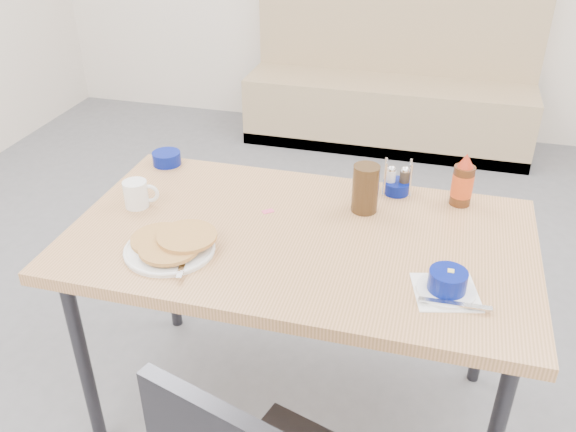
% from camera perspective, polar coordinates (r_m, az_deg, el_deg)
% --- Properties ---
extents(booth_bench, '(1.90, 0.56, 1.22)m').
position_cam_1_polar(booth_bench, '(4.30, 9.47, 11.41)').
color(booth_bench, tan).
rests_on(booth_bench, ground).
extents(dining_table, '(1.40, 0.80, 0.76)m').
position_cam_1_polar(dining_table, '(1.88, 1.08, -3.26)').
color(dining_table, tan).
rests_on(dining_table, ground).
extents(pancake_plate, '(0.26, 0.27, 0.05)m').
position_cam_1_polar(pancake_plate, '(1.80, -10.89, -2.69)').
color(pancake_plate, white).
rests_on(pancake_plate, dining_table).
extents(coffee_mug, '(0.11, 0.08, 0.09)m').
position_cam_1_polar(coffee_mug, '(2.03, -13.94, 2.04)').
color(coffee_mug, white).
rests_on(coffee_mug, dining_table).
extents(grits_setting, '(0.22, 0.20, 0.07)m').
position_cam_1_polar(grits_setting, '(1.65, 14.67, -6.17)').
color(grits_setting, white).
rests_on(grits_setting, dining_table).
extents(creamer_bowl, '(0.10, 0.10, 0.05)m').
position_cam_1_polar(creamer_bowl, '(2.31, -11.29, 5.32)').
color(creamer_bowl, navy).
rests_on(creamer_bowl, dining_table).
extents(butter_bowl, '(0.09, 0.09, 0.04)m').
position_cam_1_polar(butter_bowl, '(2.10, 10.12, 2.68)').
color(butter_bowl, navy).
rests_on(butter_bowl, dining_table).
extents(amber_tumbler, '(0.08, 0.08, 0.16)m').
position_cam_1_polar(amber_tumbler, '(1.95, 7.25, 2.56)').
color(amber_tumbler, '#382512').
rests_on(amber_tumbler, dining_table).
extents(condiment_caddy, '(0.10, 0.07, 0.12)m').
position_cam_1_polar(condiment_caddy, '(2.09, 10.18, 3.18)').
color(condiment_caddy, silver).
rests_on(condiment_caddy, dining_table).
extents(syrup_bottle, '(0.07, 0.07, 0.18)m').
position_cam_1_polar(syrup_bottle, '(2.05, 16.03, 3.03)').
color(syrup_bottle, '#47230F').
rests_on(syrup_bottle, dining_table).
extents(sugar_wrapper, '(0.04, 0.04, 0.00)m').
position_cam_1_polar(sugar_wrapper, '(1.96, -1.89, 0.44)').
color(sugar_wrapper, '#E64C72').
rests_on(sugar_wrapper, dining_table).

